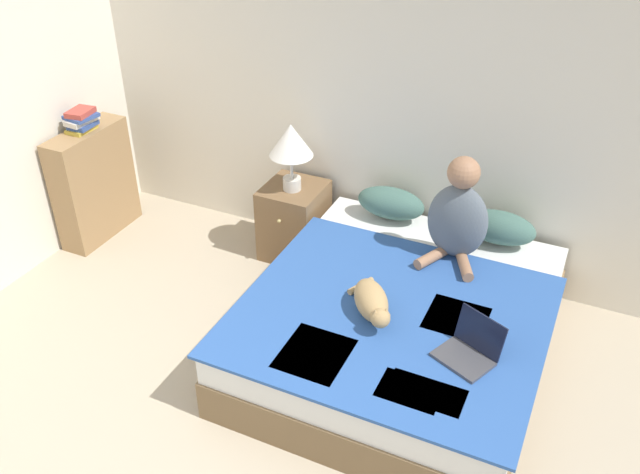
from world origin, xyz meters
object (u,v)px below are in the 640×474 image
at_px(laptop_open, 469,350).
at_px(cat_tabby, 372,302).
at_px(person_sitting, 458,216).
at_px(bed, 399,326).
at_px(pillow_near, 391,203).
at_px(bookshelf, 94,184).
at_px(book_stack_top, 81,120).
at_px(pillow_far, 499,227).
at_px(nightstand, 294,220).
at_px(table_lamp, 291,143).

bearing_deg(laptop_open, cat_tabby, -166.48).
bearing_deg(laptop_open, person_sitting, 134.25).
height_order(bed, laptop_open, laptop_open).
xyz_separation_m(pillow_near, person_sitting, (0.54, -0.29, 0.19)).
height_order(pillow_near, bookshelf, bookshelf).
bearing_deg(book_stack_top, pillow_near, 11.76).
relative_size(pillow_far, laptop_open, 1.32).
height_order(person_sitting, nightstand, person_sitting).
xyz_separation_m(laptop_open, bookshelf, (-3.13, 0.71, -0.07)).
bearing_deg(laptop_open, table_lamp, 169.86).
xyz_separation_m(pillow_far, table_lamp, (-1.48, -0.11, 0.36)).
xyz_separation_m(person_sitting, nightstand, (-1.27, 0.21, -0.48)).
distance_m(person_sitting, laptop_open, 0.98).
distance_m(bed, cat_tabby, 0.42).
bearing_deg(laptop_open, nightstand, 169.24).
bearing_deg(bookshelf, pillow_near, 11.82).
height_order(person_sitting, book_stack_top, person_sitting).
distance_m(nightstand, table_lamp, 0.65).
distance_m(nightstand, book_stack_top, 1.73).
xyz_separation_m(pillow_near, cat_tabby, (0.28, -1.07, -0.02)).
height_order(laptop_open, bookshelf, bookshelf).
bearing_deg(book_stack_top, nightstand, 14.37).
relative_size(pillow_near, pillow_far, 1.00).
bearing_deg(nightstand, cat_tabby, -44.73).
distance_m(cat_tabby, laptop_open, 0.61).
distance_m(cat_tabby, bookshelf, 2.61).
distance_m(person_sitting, book_stack_top, 2.81).
xyz_separation_m(nightstand, table_lamp, (0.01, -0.03, 0.65)).
relative_size(pillow_far, person_sitting, 0.69).
xyz_separation_m(table_lamp, bookshelf, (-1.54, -0.37, -0.49)).
height_order(pillow_far, table_lamp, table_lamp).
height_order(pillow_near, book_stack_top, book_stack_top).
relative_size(pillow_near, cat_tabby, 0.98).
relative_size(laptop_open, book_stack_top, 1.50).
distance_m(laptop_open, nightstand, 1.95).
bearing_deg(laptop_open, bookshelf, -168.84).
height_order(bed, person_sitting, person_sitting).
bearing_deg(pillow_near, bookshelf, -168.18).
xyz_separation_m(pillow_far, laptop_open, (0.11, -1.18, -0.06)).
height_order(cat_tabby, bookshelf, bookshelf).
bearing_deg(table_lamp, nightstand, 100.58).
distance_m(pillow_near, person_sitting, 0.64).
bearing_deg(pillow_near, cat_tabby, -75.57).
distance_m(pillow_near, pillow_far, 0.76).
relative_size(pillow_far, table_lamp, 0.95).
xyz_separation_m(person_sitting, table_lamp, (-1.26, 0.18, 0.17)).
relative_size(bed, bookshelf, 2.21).
bearing_deg(nightstand, bed, -34.31).
bearing_deg(table_lamp, bed, -33.41).
bearing_deg(table_lamp, person_sitting, -8.19).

